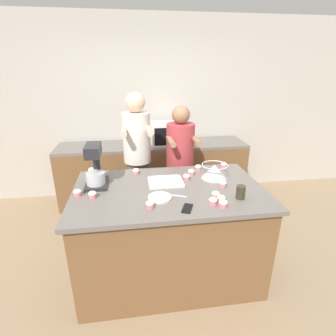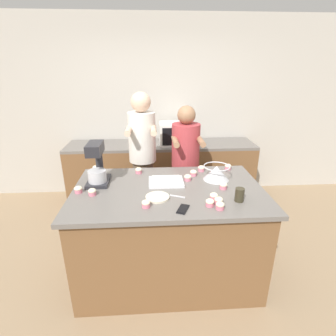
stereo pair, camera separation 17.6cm
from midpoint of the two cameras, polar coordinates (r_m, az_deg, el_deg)
name	(u,v)px [view 2 (the right image)]	position (r m, az deg, el deg)	size (l,w,h in m)	color
ground_plane	(168,270)	(2.93, 1.92, -21.37)	(16.00, 16.00, 0.00)	#937A5B
back_wall	(160,110)	(4.18, -0.50, 12.51)	(10.00, 0.06, 2.70)	#B2ADA3
island_counter	(168,232)	(2.64, 2.05, -13.76)	(1.73, 1.07, 0.95)	brown
back_counter	(162,172)	(4.08, -0.18, -0.82)	(2.80, 0.60, 0.90)	brown
person_left	(143,161)	(3.16, -3.92, 1.52)	(0.33, 0.50, 1.73)	brown
person_right	(185,167)	(3.23, 5.32, 0.12)	(0.35, 0.51, 1.57)	#232328
stand_mixer	(97,166)	(2.51, -13.28, 0.45)	(0.20, 0.30, 0.40)	#232328
mixing_bowl	(216,172)	(2.62, 12.40, -0.93)	(0.26, 0.26, 0.14)	#BCBCC1
baking_tray	(166,181)	(2.50, 1.61, -2.95)	(0.33, 0.25, 0.04)	silver
microwave_oven	(175,133)	(3.91, 2.73, 7.52)	(0.44, 0.40, 0.31)	silver
cell_phone	(183,209)	(2.07, 5.76, -8.92)	(0.12, 0.16, 0.01)	black
drinking_glass	(240,195)	(2.26, 17.49, -5.62)	(0.08, 0.08, 0.11)	#332D1E
small_plate	(157,197)	(2.22, -0.02, -6.41)	(0.20, 0.20, 0.02)	beige
knife	(171,195)	(2.27, 2.92, -5.99)	(0.21, 0.10, 0.01)	#BCBCC1
cupcake_0	(228,167)	(2.92, 14.62, 0.26)	(0.07, 0.07, 0.06)	#D17084
cupcake_1	(96,168)	(2.86, -13.76, -0.10)	(0.07, 0.07, 0.06)	#D17084
cupcake_2	(219,201)	(2.18, 13.27, -6.97)	(0.07, 0.07, 0.06)	#D17084
cupcake_3	(220,206)	(2.11, 13.65, -8.01)	(0.07, 0.07, 0.06)	#D17084
cupcake_4	(78,189)	(2.41, -16.98, -4.53)	(0.07, 0.07, 0.06)	#D17084
cupcake_5	(214,196)	(2.24, 12.19, -6.09)	(0.07, 0.07, 0.06)	#D17084
cupcake_6	(139,170)	(2.73, -4.58, -0.55)	(0.07, 0.07, 0.06)	#D17084
cupcake_7	(210,203)	(2.14, 11.47, -7.43)	(0.07, 0.07, 0.06)	#D17084
cupcake_8	(146,204)	(2.08, -2.38, -7.83)	(0.07, 0.07, 0.06)	#D17084
cupcake_9	(201,168)	(2.81, 9.05, -0.11)	(0.07, 0.07, 0.06)	#D17084
cupcake_10	(188,178)	(2.56, 6.29, -2.11)	(0.07, 0.07, 0.06)	#D17084
cupcake_11	(92,192)	(2.34, -14.12, -5.09)	(0.07, 0.07, 0.06)	#D17084
cupcake_12	(223,186)	(2.45, 13.99, -3.79)	(0.07, 0.07, 0.06)	#D17084
cupcake_13	(193,173)	(2.68, 7.43, -1.07)	(0.07, 0.07, 0.06)	#D17084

